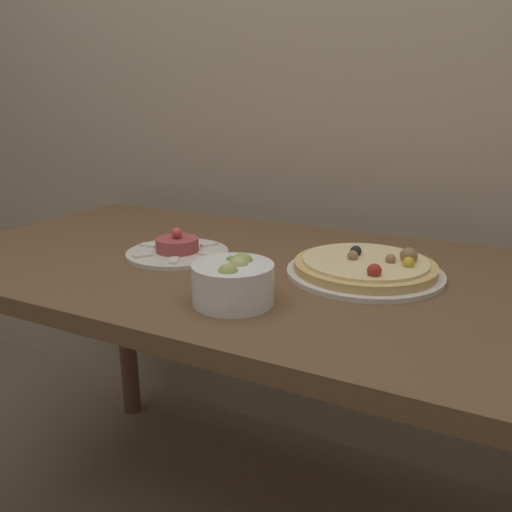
{
  "coord_description": "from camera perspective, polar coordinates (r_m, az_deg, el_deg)",
  "views": [
    {
      "loc": [
        0.43,
        -0.53,
        1.07
      ],
      "look_at": [
        0.02,
        0.3,
        0.79
      ],
      "focal_mm": 35.0,
      "sensor_mm": 36.0,
      "label": 1
    }
  ],
  "objects": [
    {
      "name": "back_wall",
      "position": [
        1.47,
        10.4,
        25.72
      ],
      "size": [
        8.0,
        0.05,
        2.6
      ],
      "color": "tan",
      "rests_on": "ground_plane"
    },
    {
      "name": "dining_table",
      "position": [
        1.08,
        0.88,
        -5.87
      ],
      "size": [
        1.48,
        0.74,
        0.75
      ],
      "color": "brown",
      "rests_on": "ground_plane"
    },
    {
      "name": "pizza_plate",
      "position": [
        1.0,
        12.39,
        -1.3
      ],
      "size": [
        0.31,
        0.31,
        0.06
      ],
      "color": "silver",
      "rests_on": "dining_table"
    },
    {
      "name": "tartare_plate",
      "position": [
        1.12,
        -8.96,
        0.69
      ],
      "size": [
        0.23,
        0.23,
        0.06
      ],
      "color": "silver",
      "rests_on": "dining_table"
    },
    {
      "name": "small_bowl",
      "position": [
        0.84,
        -2.57,
        -2.88
      ],
      "size": [
        0.14,
        0.14,
        0.08
      ],
      "color": "white",
      "rests_on": "dining_table"
    }
  ]
}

